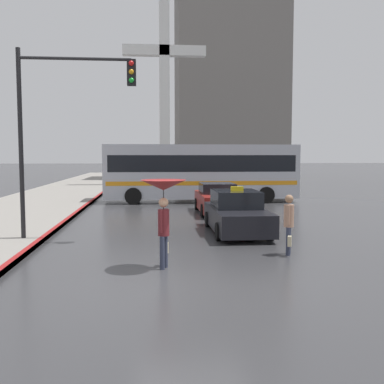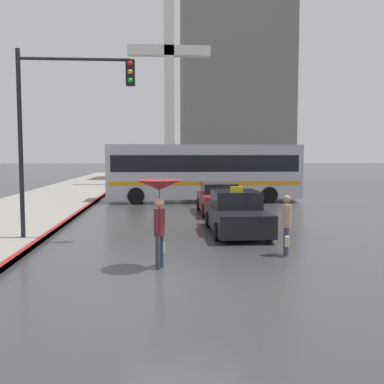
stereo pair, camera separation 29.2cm
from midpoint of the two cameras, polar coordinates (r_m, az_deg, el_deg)
ground_plane at (r=9.93m, az=-0.87°, el=-11.50°), size 300.00×300.00×0.00m
taxi at (r=16.13m, az=5.16°, el=-2.77°), size 1.91×4.53×1.66m
sedan_red at (r=21.57m, az=2.87°, el=-0.92°), size 1.91×4.46×1.43m
city_bus at (r=26.76m, az=0.81°, el=2.77°), size 11.34×2.71×3.39m
pedestrian_with_umbrella at (r=10.90m, az=-4.40°, el=-0.44°), size 1.11×1.11×2.17m
pedestrian_man at (r=12.73m, az=11.55°, el=-3.63°), size 0.36×0.57×1.68m
traffic_light at (r=14.83m, az=-16.32°, el=10.04°), size 3.66×0.38×6.07m
building_tower_near at (r=54.65m, az=4.63°, el=15.37°), size 12.45×8.66×25.87m
monument_cross at (r=41.34m, az=-3.73°, el=14.00°), size 7.35×0.90×16.71m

